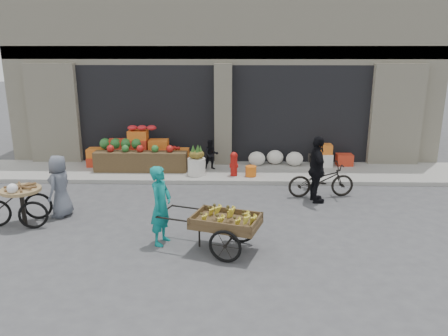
{
  "coord_description": "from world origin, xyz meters",
  "views": [
    {
      "loc": [
        0.37,
        -8.77,
        3.79
      ],
      "look_at": [
        0.13,
        0.85,
        1.1
      ],
      "focal_mm": 35.0,
      "sensor_mm": 36.0,
      "label": 1
    }
  ],
  "objects_px": {
    "tricycle_cart": "(22,200)",
    "pineapple_bin": "(197,167)",
    "vendor_grey": "(60,186)",
    "cyclist": "(317,170)",
    "orange_bucket": "(251,171)",
    "banana_cart": "(224,219)",
    "fire_hydrant": "(234,163)",
    "bicycle": "(321,180)",
    "seated_person": "(211,155)",
    "vendor_woman": "(161,205)"
  },
  "relations": [
    {
      "from": "banana_cart",
      "to": "vendor_grey",
      "type": "height_order",
      "value": "vendor_grey"
    },
    {
      "from": "seated_person",
      "to": "bicycle",
      "type": "height_order",
      "value": "seated_person"
    },
    {
      "from": "seated_person",
      "to": "banana_cart",
      "type": "distance_m",
      "value": 5.34
    },
    {
      "from": "seated_person",
      "to": "banana_cart",
      "type": "bearing_deg",
      "value": -94.4
    },
    {
      "from": "pineapple_bin",
      "to": "orange_bucket",
      "type": "distance_m",
      "value": 1.61
    },
    {
      "from": "tricycle_cart",
      "to": "seated_person",
      "type": "bearing_deg",
      "value": 32.86
    },
    {
      "from": "orange_bucket",
      "to": "cyclist",
      "type": "height_order",
      "value": "cyclist"
    },
    {
      "from": "vendor_woman",
      "to": "cyclist",
      "type": "relative_size",
      "value": 0.94
    },
    {
      "from": "cyclist",
      "to": "banana_cart",
      "type": "bearing_deg",
      "value": 134.98
    },
    {
      "from": "vendor_woman",
      "to": "bicycle",
      "type": "distance_m",
      "value": 4.69
    },
    {
      "from": "orange_bucket",
      "to": "banana_cart",
      "type": "height_order",
      "value": "banana_cart"
    },
    {
      "from": "tricycle_cart",
      "to": "bicycle",
      "type": "height_order",
      "value": "tricycle_cart"
    },
    {
      "from": "vendor_grey",
      "to": "banana_cart",
      "type": "bearing_deg",
      "value": 76.33
    },
    {
      "from": "fire_hydrant",
      "to": "banana_cart",
      "type": "distance_m",
      "value": 4.67
    },
    {
      "from": "banana_cart",
      "to": "cyclist",
      "type": "distance_m",
      "value": 3.59
    },
    {
      "from": "pineapple_bin",
      "to": "tricycle_cart",
      "type": "xyz_separation_m",
      "value": [
        -3.5,
        -3.55,
        0.2
      ]
    },
    {
      "from": "seated_person",
      "to": "cyclist",
      "type": "distance_m",
      "value": 3.75
    },
    {
      "from": "pineapple_bin",
      "to": "vendor_woman",
      "type": "height_order",
      "value": "vendor_woman"
    },
    {
      "from": "seated_person",
      "to": "bicycle",
      "type": "bearing_deg",
      "value": -45.56
    },
    {
      "from": "pineapple_bin",
      "to": "tricycle_cart",
      "type": "relative_size",
      "value": 0.36
    },
    {
      "from": "vendor_grey",
      "to": "bicycle",
      "type": "distance_m",
      "value": 6.4
    },
    {
      "from": "vendor_woman",
      "to": "tricycle_cart",
      "type": "relative_size",
      "value": 1.09
    },
    {
      "from": "fire_hydrant",
      "to": "tricycle_cart",
      "type": "bearing_deg",
      "value": -142.7
    },
    {
      "from": "vendor_woman",
      "to": "vendor_grey",
      "type": "xyz_separation_m",
      "value": [
        -2.54,
        1.38,
        -0.07
      ]
    },
    {
      "from": "fire_hydrant",
      "to": "tricycle_cart",
      "type": "xyz_separation_m",
      "value": [
        -4.6,
        -3.5,
        0.06
      ]
    },
    {
      "from": "vendor_grey",
      "to": "fire_hydrant",
      "type": "bearing_deg",
      "value": 137.37
    },
    {
      "from": "banana_cart",
      "to": "tricycle_cart",
      "type": "bearing_deg",
      "value": -176.5
    },
    {
      "from": "fire_hydrant",
      "to": "vendor_grey",
      "type": "distance_m",
      "value": 4.95
    },
    {
      "from": "fire_hydrant",
      "to": "bicycle",
      "type": "height_order",
      "value": "bicycle"
    },
    {
      "from": "orange_bucket",
      "to": "tricycle_cart",
      "type": "distance_m",
      "value": 6.16
    },
    {
      "from": "seated_person",
      "to": "pineapple_bin",
      "type": "bearing_deg",
      "value": -133.69
    },
    {
      "from": "tricycle_cart",
      "to": "bicycle",
      "type": "xyz_separation_m",
      "value": [
        6.86,
        2.03,
        -0.11
      ]
    },
    {
      "from": "banana_cart",
      "to": "pineapple_bin",
      "type": "bearing_deg",
      "value": 119.27
    },
    {
      "from": "cyclist",
      "to": "vendor_grey",
      "type": "bearing_deg",
      "value": 94.13
    },
    {
      "from": "fire_hydrant",
      "to": "seated_person",
      "type": "distance_m",
      "value": 0.96
    },
    {
      "from": "vendor_woman",
      "to": "bicycle",
      "type": "xyz_separation_m",
      "value": [
        3.68,
        2.88,
        -0.34
      ]
    },
    {
      "from": "fire_hydrant",
      "to": "banana_cart",
      "type": "xyz_separation_m",
      "value": [
        -0.18,
        -4.66,
        0.14
      ]
    },
    {
      "from": "tricycle_cart",
      "to": "pineapple_bin",
      "type": "bearing_deg",
      "value": 31.49
    },
    {
      "from": "orange_bucket",
      "to": "seated_person",
      "type": "relative_size",
      "value": 0.34
    },
    {
      "from": "vendor_grey",
      "to": "bicycle",
      "type": "relative_size",
      "value": 0.84
    },
    {
      "from": "tricycle_cart",
      "to": "bicycle",
      "type": "relative_size",
      "value": 0.85
    },
    {
      "from": "pineapple_bin",
      "to": "tricycle_cart",
      "type": "bearing_deg",
      "value": -134.55
    },
    {
      "from": "vendor_grey",
      "to": "cyclist",
      "type": "height_order",
      "value": "cyclist"
    },
    {
      "from": "vendor_grey",
      "to": "cyclist",
      "type": "distance_m",
      "value": 6.12
    },
    {
      "from": "fire_hydrant",
      "to": "vendor_woman",
      "type": "xyz_separation_m",
      "value": [
        -1.41,
        -4.35,
        0.29
      ]
    },
    {
      "from": "vendor_woman",
      "to": "tricycle_cart",
      "type": "xyz_separation_m",
      "value": [
        -3.18,
        0.85,
        -0.23
      ]
    },
    {
      "from": "orange_bucket",
      "to": "seated_person",
      "type": "height_order",
      "value": "seated_person"
    },
    {
      "from": "pineapple_bin",
      "to": "seated_person",
      "type": "bearing_deg",
      "value": 56.31
    },
    {
      "from": "vendor_grey",
      "to": "pineapple_bin",
      "type": "bearing_deg",
      "value": 147.07
    },
    {
      "from": "cyclist",
      "to": "pineapple_bin",
      "type": "bearing_deg",
      "value": 52.52
    }
  ]
}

